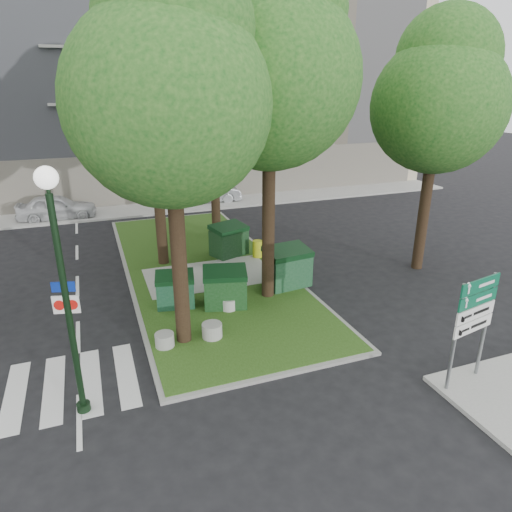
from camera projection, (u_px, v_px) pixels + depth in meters
name	position (u px, v px, depth m)	size (l,w,h in m)	color
ground	(261.00, 379.00, 12.01)	(120.00, 120.00, 0.00)	black
median_island	(204.00, 268.00, 19.16)	(6.00, 16.00, 0.12)	#284A15
median_kerb	(204.00, 268.00, 19.17)	(6.30, 16.30, 0.10)	gray
building_sidewalk	(154.00, 209.00, 28.20)	(42.00, 3.00, 0.12)	#999993
zebra_crossing	(109.00, 377.00, 12.10)	(5.00, 3.00, 0.01)	silver
apartment_building	(128.00, 73.00, 31.96)	(41.00, 12.00, 16.00)	tan
tree_median_near_left	(171.00, 83.00, 11.20)	(5.20, 5.20, 10.53)	black
tree_median_near_right	(272.00, 60.00, 13.86)	(5.60, 5.60, 11.46)	black
tree_median_mid	(153.00, 93.00, 17.18)	(4.80, 4.80, 9.99)	black
tree_median_far	(213.00, 59.00, 20.38)	(5.80, 5.80, 11.93)	black
tree_street_right	(441.00, 93.00, 16.94)	(5.00, 5.00, 10.06)	black
dumpster_a	(175.00, 290.00, 15.58)	(1.44, 1.14, 1.20)	#103C24
dumpster_b	(225.00, 288.00, 15.56)	(1.69, 1.37, 1.37)	#103813
dumpster_c	(229.00, 240.00, 20.21)	(1.82, 1.56, 1.43)	black
dumpster_d	(287.00, 267.00, 17.10)	(1.77, 1.34, 1.54)	#133E21
bollard_left	(165.00, 340.00, 13.26)	(0.56, 0.56, 0.40)	gray
bollard_right	(229.00, 304.00, 15.46)	(0.55, 0.55, 0.39)	#ADACA7
bollard_mid	(212.00, 330.00, 13.73)	(0.61, 0.61, 0.44)	#989793
litter_bin	(257.00, 249.00, 20.06)	(0.43, 0.43, 0.75)	#BAC417
street_lamp	(61.00, 269.00, 9.58)	(0.46, 0.46, 5.81)	black
traffic_sign_pole	(67.00, 306.00, 12.58)	(0.72, 0.23, 2.44)	slate
directional_sign	(474.00, 315.00, 11.10)	(1.42, 0.34, 2.88)	slate
car_white	(57.00, 207.00, 25.90)	(1.71, 4.25, 1.45)	silver
car_silver	(206.00, 192.00, 29.53)	(1.55, 4.44, 1.46)	#94989C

